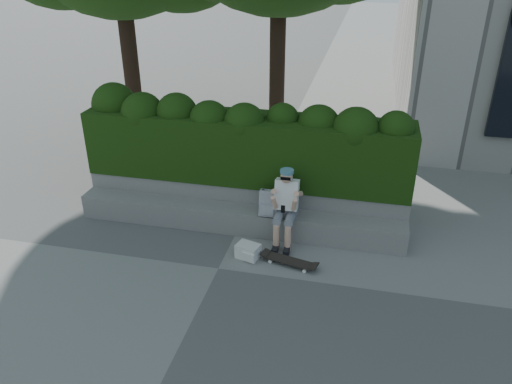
% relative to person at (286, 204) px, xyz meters
% --- Properties ---
extents(ground, '(80.00, 80.00, 0.00)m').
position_rel_person_xyz_m(ground, '(-0.91, -1.07, -0.75)').
color(ground, slate).
rests_on(ground, ground).
extents(bench_ledge, '(6.00, 0.45, 0.45)m').
position_rel_person_xyz_m(bench_ledge, '(-0.91, 0.18, -0.53)').
color(bench_ledge, gray).
rests_on(bench_ledge, ground).
extents(planter_wall, '(6.00, 0.50, 0.75)m').
position_rel_person_xyz_m(planter_wall, '(-0.91, 0.66, -0.38)').
color(planter_wall, gray).
rests_on(planter_wall, ground).
extents(hedge, '(6.00, 1.00, 1.20)m').
position_rel_person_xyz_m(hedge, '(-0.91, 0.88, 0.60)').
color(hedge, black).
rests_on(hedge, planter_wall).
extents(person, '(0.40, 0.76, 1.38)m').
position_rel_person_xyz_m(person, '(0.00, 0.00, 0.00)').
color(person, slate).
rests_on(person, ground).
extents(skateboard, '(0.89, 0.41, 0.09)m').
position_rel_person_xyz_m(skateboard, '(0.20, -0.71, -0.68)').
color(skateboard, black).
rests_on(skateboard, ground).
extents(backpack_plaid, '(0.32, 0.18, 0.46)m').
position_rel_person_xyz_m(backpack_plaid, '(-0.32, 0.08, -0.07)').
color(backpack_plaid, silver).
rests_on(backpack_plaid, bench_ledge).
extents(backpack_ground, '(0.43, 0.36, 0.24)m').
position_rel_person_xyz_m(backpack_ground, '(-0.52, -0.64, -0.63)').
color(backpack_ground, silver).
rests_on(backpack_ground, ground).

